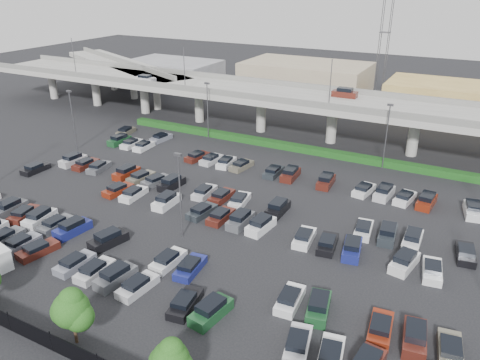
# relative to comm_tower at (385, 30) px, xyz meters

# --- Properties ---
(ground) EXTENTS (280.00, 280.00, 0.00)m
(ground) POSITION_rel_comm_tower_xyz_m (-4.00, -74.00, -15.61)
(ground) COLOR black
(overpass) EXTENTS (150.00, 13.00, 15.80)m
(overpass) POSITION_rel_comm_tower_xyz_m (-4.17, -41.99, -8.64)
(overpass) COLOR gray
(overpass) RESTS_ON ground
(on_ramp) EXTENTS (50.93, 30.13, 8.80)m
(on_ramp) POSITION_rel_comm_tower_xyz_m (-56.10, -30.95, -8.76)
(on_ramp) COLOR gray
(on_ramp) RESTS_ON ground
(hedge) EXTENTS (66.00, 1.60, 1.10)m
(hedge) POSITION_rel_comm_tower_xyz_m (-4.00, -49.00, -15.06)
(hedge) COLOR #113D13
(hedge) RESTS_ON ground
(fence) EXTENTS (70.00, 0.10, 2.00)m
(fence) POSITION_rel_comm_tower_xyz_m (-4.05, -102.00, -14.71)
(fence) COLOR black
(fence) RESTS_ON ground
(tree_row) EXTENTS (65.07, 3.66, 5.94)m
(tree_row) POSITION_rel_comm_tower_xyz_m (-3.30, -100.53, -12.09)
(tree_row) COLOR #332316
(tree_row) RESTS_ON ground
(parked_cars) EXTENTS (62.96, 41.65, 1.67)m
(parked_cars) POSITION_rel_comm_tower_xyz_m (-4.29, -77.35, -14.99)
(parked_cars) COLOR white
(parked_cars) RESTS_ON ground
(light_poles) EXTENTS (66.90, 48.38, 10.30)m
(light_poles) POSITION_rel_comm_tower_xyz_m (-8.12, -72.00, -9.37)
(light_poles) COLOR #48484C
(light_poles) RESTS_ON ground
(distant_buildings) EXTENTS (138.00, 24.00, 9.00)m
(distant_buildings) POSITION_rel_comm_tower_xyz_m (8.38, -12.19, -11.87)
(distant_buildings) COLOR gray
(distant_buildings) RESTS_ON ground
(comm_tower) EXTENTS (2.40, 2.40, 30.00)m
(comm_tower) POSITION_rel_comm_tower_xyz_m (0.00, 0.00, 0.00)
(comm_tower) COLOR #48484C
(comm_tower) RESTS_ON ground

